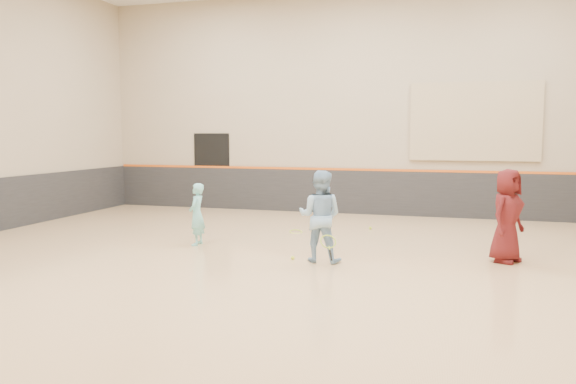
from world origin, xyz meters
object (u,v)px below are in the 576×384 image
(instructor, at_px, (320,216))
(young_man, at_px, (507,216))
(girl, at_px, (197,214))
(spare_racket, at_px, (296,229))

(instructor, relative_size, young_man, 0.98)
(girl, height_order, instructor, instructor)
(spare_racket, bearing_deg, young_man, -22.49)
(girl, relative_size, spare_racket, 1.87)
(girl, xyz_separation_m, instructor, (2.65, -0.71, 0.18))
(girl, height_order, young_man, young_man)
(young_man, height_order, spare_racket, young_man)
(spare_racket, bearing_deg, girl, -127.95)
(instructor, bearing_deg, young_man, -162.80)
(girl, bearing_deg, spare_racket, 136.35)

